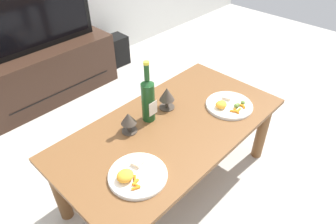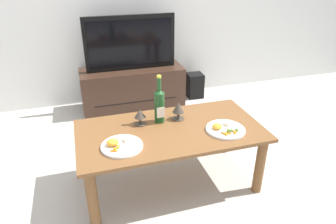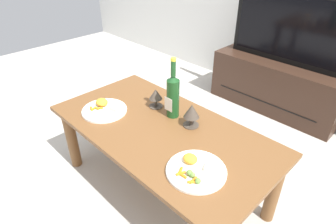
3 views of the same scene
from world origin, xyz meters
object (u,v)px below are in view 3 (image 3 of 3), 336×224
dining_table (161,139)px  tv_screen (290,28)px  wine_bottle (173,95)px  dinner_plate_left (104,109)px  goblet_left (156,95)px  tv_stand (277,85)px  goblet_right (192,112)px  dinner_plate_right (196,169)px

dining_table → tv_screen: size_ratio=1.33×
wine_bottle → dinner_plate_left: wine_bottle is taller
tv_screen → goblet_left: size_ratio=8.14×
wine_bottle → dining_table: bearing=-72.9°
tv_stand → goblet_right: 1.35m
tv_stand → dinner_plate_left: 1.62m
dining_table → wine_bottle: (-0.04, 0.13, 0.22)m
tv_screen → goblet_right: size_ratio=7.20×
dining_table → wine_bottle: wine_bottle is taller
tv_screen → goblet_left: tv_screen is taller
dinner_plate_left → goblet_left: bearing=54.4°
tv_screen → dinner_plate_left: (-0.37, -1.56, -0.26)m
wine_bottle → dinner_plate_left: bearing=-141.9°
dining_table → goblet_left: 0.28m
wine_bottle → dinner_plate_right: wine_bottle is taller
goblet_right → dinner_plate_right: (0.26, -0.26, -0.08)m
dining_table → dinner_plate_right: size_ratio=4.72×
tv_stand → goblet_right: bearing=-85.5°
tv_stand → tv_screen: (-0.00, -0.00, 0.51)m
goblet_left → wine_bottle: bearing=0.6°
tv_screen → dinner_plate_left: tv_screen is taller
dinner_plate_right → dinner_plate_left: bearing=179.8°
tv_screen → goblet_left: bearing=-98.2°
dinner_plate_left → dinner_plate_right: dinner_plate_left is taller
tv_stand → dinner_plate_left: bearing=-103.3°
goblet_left → dinner_plate_left: (-0.18, -0.26, -0.07)m
goblet_right → dinner_plate_right: bearing=-45.2°
dinner_plate_left → tv_stand: bearing=76.7°
wine_bottle → goblet_left: 0.16m
dining_table → dinner_plate_right: 0.39m
dinner_plate_right → wine_bottle: bearing=147.0°
dining_table → tv_stand: size_ratio=1.14×
tv_stand → dinner_plate_right: bearing=-77.1°
tv_stand → dinner_plate_right: (0.36, -1.56, 0.26)m
tv_screen → goblet_right: 1.32m
tv_stand → dinner_plate_right: size_ratio=4.14×
goblet_left → goblet_right: 0.29m
wine_bottle → dinner_plate_left: size_ratio=1.33×
wine_bottle → goblet_right: 0.15m
goblet_right → tv_screen: bearing=94.5°
tv_stand → wine_bottle: size_ratio=3.18×
dining_table → dinner_plate_left: (-0.37, -0.12, 0.09)m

